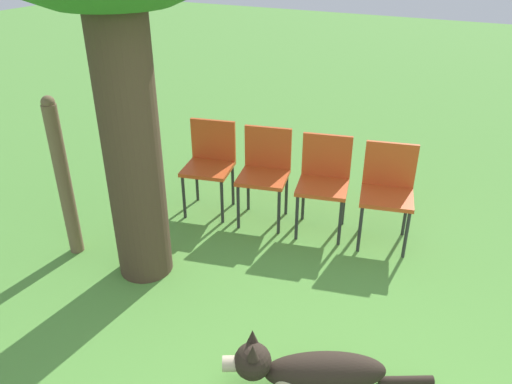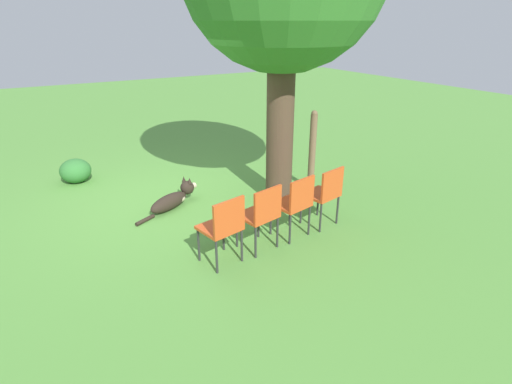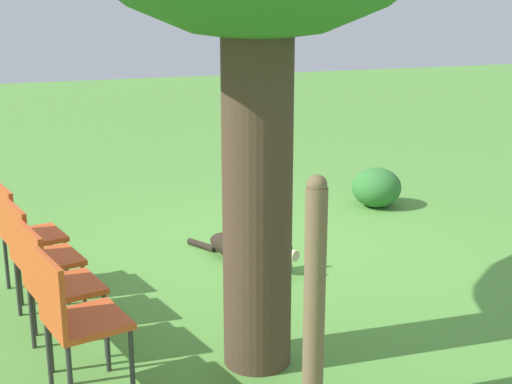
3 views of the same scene
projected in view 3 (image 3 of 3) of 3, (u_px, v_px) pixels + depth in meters
name	position (u px, v px, depth m)	size (l,w,h in m)	color
ground_plane	(272.00, 265.00, 6.16)	(30.00, 30.00, 0.00)	#56933D
dog	(250.00, 249.00, 6.16)	(0.69, 1.18, 0.40)	#2D231C
fence_post	(314.00, 301.00, 3.75)	(0.12, 0.12, 1.38)	brown
red_chair_0	(23.00, 230.00, 5.44)	(0.50, 0.52, 0.88)	#D14C1E
red_chair_1	(36.00, 253.00, 4.96)	(0.50, 0.52, 0.88)	#D14C1E
red_chair_2	(53.00, 280.00, 4.48)	(0.50, 0.52, 0.88)	#D14C1E
red_chair_3	(73.00, 314.00, 4.00)	(0.50, 0.52, 0.88)	#D14C1E
low_shrub	(376.00, 187.00, 7.85)	(0.54, 0.54, 0.43)	#337533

